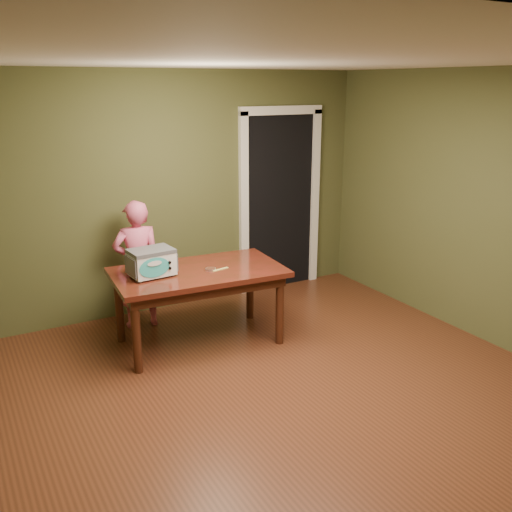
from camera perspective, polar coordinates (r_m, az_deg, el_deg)
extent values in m
plane|color=#552A18|center=(4.70, 4.59, -14.58)|extent=(5.00, 5.00, 0.00)
cube|color=#454927|center=(6.34, -7.80, 6.30)|extent=(4.50, 0.02, 2.60)
cube|color=#454927|center=(5.71, 24.10, 3.81)|extent=(0.02, 5.00, 2.60)
cube|color=white|center=(4.01, 5.50, 18.97)|extent=(4.50, 5.00, 0.02)
cube|color=black|center=(7.21, 1.07, 5.71)|extent=(0.90, 0.60, 2.10)
cube|color=black|center=(6.95, 2.38, 5.26)|extent=(0.90, 0.02, 2.10)
cube|color=white|center=(6.69, -1.22, 4.82)|extent=(0.10, 0.06, 2.20)
cube|color=white|center=(7.20, 5.85, 5.61)|extent=(0.10, 0.06, 2.20)
cube|color=white|center=(6.80, 2.56, 14.36)|extent=(1.10, 0.06, 0.10)
cube|color=#38180C|center=(5.45, -5.82, -1.63)|extent=(1.66, 1.02, 0.05)
cube|color=#36180D|center=(5.48, -5.79, -2.37)|extent=(1.53, 0.89, 0.10)
cylinder|color=#36180D|center=(5.10, -11.87, -7.80)|extent=(0.08, 0.08, 0.70)
cylinder|color=#36180D|center=(5.73, -13.52, -5.08)|extent=(0.08, 0.08, 0.70)
cylinder|color=#36180D|center=(5.54, 2.39, -5.39)|extent=(0.08, 0.08, 0.70)
cylinder|color=#36180D|center=(6.13, -0.61, -3.14)|extent=(0.08, 0.08, 0.70)
cylinder|color=#4C4F54|center=(5.18, -11.47, -2.51)|extent=(0.03, 0.03, 0.02)
cylinder|color=#4C4F54|center=(5.36, -12.34, -1.89)|extent=(0.03, 0.03, 0.02)
cylinder|color=#4C4F54|center=(5.30, -8.32, -1.89)|extent=(0.03, 0.03, 0.02)
cylinder|color=#4C4F54|center=(5.48, -9.27, -1.31)|extent=(0.03, 0.03, 0.02)
cube|color=silver|center=(5.29, -10.41, -0.70)|extent=(0.40, 0.30, 0.22)
cube|color=#4C4F54|center=(5.26, -10.47, 0.50)|extent=(0.41, 0.31, 0.03)
cube|color=#4C4F54|center=(5.22, -12.41, -1.07)|extent=(0.04, 0.25, 0.17)
cube|color=#4C4F54|center=(5.37, -8.46, -0.34)|extent=(0.04, 0.25, 0.17)
ellipsoid|color=#33B0AF|center=(5.16, -10.10, -1.15)|extent=(0.29, 0.03, 0.18)
cylinder|color=black|center=(5.21, -8.63, -0.63)|extent=(0.03, 0.02, 0.03)
cylinder|color=black|center=(5.22, -8.60, -1.21)|extent=(0.02, 0.01, 0.02)
cylinder|color=silver|center=(5.42, -4.55, -1.33)|extent=(0.10, 0.10, 0.02)
cylinder|color=#482518|center=(5.42, -4.56, -1.26)|extent=(0.09, 0.09, 0.01)
cube|color=#D1C55B|center=(5.43, -3.60, -1.34)|extent=(0.18, 0.06, 0.01)
imported|color=#E05C83|center=(5.96, -11.76, -0.84)|extent=(0.53, 0.39, 1.34)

